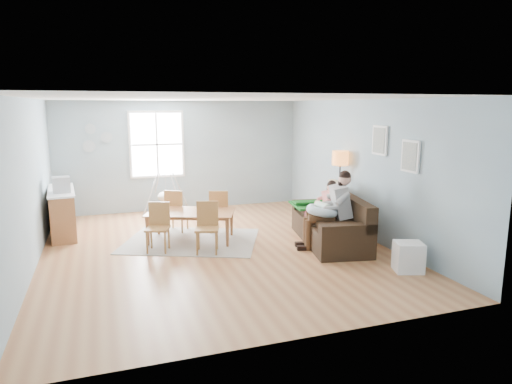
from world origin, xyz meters
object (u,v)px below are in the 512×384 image
object	(u,v)px
chair_nw	(176,208)
monitor	(61,185)
father	(331,207)
counter	(63,212)
sofa	(333,226)
toddler	(326,200)
floor_lamp	(340,165)
baby_swing	(166,196)
chair_ne	(219,209)
chair_sw	(158,224)
dining_table	(191,226)
storage_cube	(408,257)
chair_se	(207,224)

from	to	relation	value
chair_nw	monitor	world-z (taller)	monitor
father	counter	size ratio (longest dim) A/B	0.85
sofa	counter	size ratio (longest dim) A/B	1.42
toddler	floor_lamp	bearing A→B (deg)	44.72
sofa	baby_swing	size ratio (longest dim) A/B	1.94
chair_ne	sofa	bearing A→B (deg)	-35.14
father	monitor	world-z (taller)	father
chair_nw	baby_swing	xyz separation A→B (m)	(0.04, 1.73, -0.06)
chair_ne	father	bearing A→B (deg)	-43.74
chair_sw	dining_table	bearing A→B (deg)	30.42
storage_cube	counter	world-z (taller)	counter
storage_cube	dining_table	world-z (taller)	dining_table
father	dining_table	distance (m)	2.70
chair_sw	chair_nw	bearing A→B (deg)	66.79
dining_table	chair_nw	size ratio (longest dim) A/B	1.85
dining_table	monitor	distance (m)	2.65
sofa	baby_swing	xyz separation A→B (m)	(-2.68, 3.42, 0.12)
storage_cube	baby_swing	xyz separation A→B (m)	(-3.06, 5.19, 0.21)
father	floor_lamp	size ratio (longest dim) A/B	0.87
sofa	storage_cube	size ratio (longest dim) A/B	4.59
dining_table	counter	size ratio (longest dim) A/B	0.98
chair_ne	counter	bearing A→B (deg)	162.91
counter	baby_swing	distance (m)	2.51
sofa	chair_nw	world-z (taller)	sofa
chair_sw	chair_nw	distance (m)	1.23
father	chair_se	distance (m)	2.26
father	floor_lamp	bearing A→B (deg)	55.30
floor_lamp	chair_sw	world-z (taller)	floor_lamp
floor_lamp	chair_ne	xyz separation A→B (m)	(-2.48, 0.48, -0.86)
chair_se	counter	distance (m)	3.25
sofa	monitor	distance (m)	5.30
toddler	storage_cube	xyz separation A→B (m)	(0.42, -2.00, -0.54)
chair_ne	dining_table	bearing A→B (deg)	-149.74
storage_cube	chair_se	bearing A→B (deg)	144.36
chair_se	chair_ne	distance (m)	1.22
father	storage_cube	size ratio (longest dim) A/B	2.76
counter	monitor	distance (m)	0.68
chair_ne	monitor	size ratio (longest dim) A/B	2.55
toddler	chair_se	distance (m)	2.37
floor_lamp	baby_swing	xyz separation A→B (m)	(-3.27, 2.56, -0.93)
storage_cube	chair_se	size ratio (longest dim) A/B	0.58
sofa	baby_swing	world-z (taller)	baby_swing
dining_table	chair_nw	xyz separation A→B (m)	(-0.17, 0.74, 0.21)
father	chair_ne	distance (m)	2.36
monitor	baby_swing	size ratio (longest dim) A/B	0.29
dining_table	chair_sw	xyz separation A→B (m)	(-0.66, -0.39, 0.20)
dining_table	monitor	size ratio (longest dim) A/B	4.71
monitor	baby_swing	distance (m)	2.71
monitor	baby_swing	world-z (taller)	monitor
dining_table	chair_ne	distance (m)	0.79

